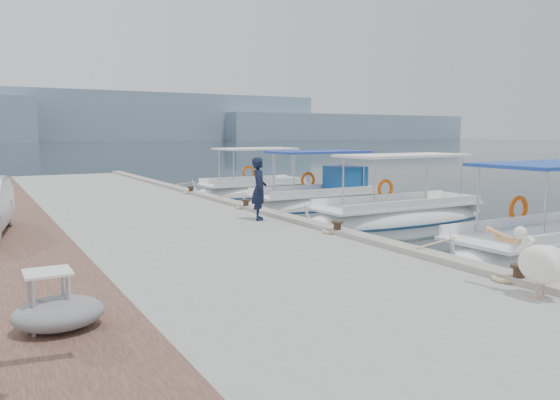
{
  "coord_description": "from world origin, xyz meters",
  "views": [
    {
      "loc": [
        -7.89,
        -9.04,
        2.92
      ],
      "look_at": [
        -1.0,
        3.14,
        1.2
      ],
      "focal_mm": 35.0,
      "sensor_mm": 36.0,
      "label": 1
    }
  ],
  "objects_px": {
    "pelican": "(540,262)",
    "fisherman": "(259,189)",
    "fishing_caique_c": "(398,218)",
    "fishing_caique_b": "(549,251)",
    "fishing_caique_d": "(317,202)",
    "fishing_caique_e": "(253,193)"
  },
  "relations": [
    {
      "from": "fishing_caique_c",
      "to": "fishing_caique_d",
      "type": "height_order",
      "value": "same"
    },
    {
      "from": "fishing_caique_c",
      "to": "fishing_caique_d",
      "type": "distance_m",
      "value": 4.29
    },
    {
      "from": "fishing_caique_e",
      "to": "pelican",
      "type": "height_order",
      "value": "fishing_caique_e"
    },
    {
      "from": "fishing_caique_c",
      "to": "fisherman",
      "type": "bearing_deg",
      "value": -178.43
    },
    {
      "from": "fishing_caique_d",
      "to": "fishing_caique_e",
      "type": "bearing_deg",
      "value": 93.42
    },
    {
      "from": "pelican",
      "to": "fisherman",
      "type": "xyz_separation_m",
      "value": [
        -0.24,
        8.52,
        0.35
      ]
    },
    {
      "from": "fishing_caique_c",
      "to": "fishing_caique_e",
      "type": "height_order",
      "value": "same"
    },
    {
      "from": "pelican",
      "to": "fisherman",
      "type": "bearing_deg",
      "value": 91.64
    },
    {
      "from": "fishing_caique_c",
      "to": "pelican",
      "type": "relative_size",
      "value": 5.6
    },
    {
      "from": "fishing_caique_c",
      "to": "fisherman",
      "type": "height_order",
      "value": "fisherman"
    },
    {
      "from": "fishing_caique_b",
      "to": "fishing_caique_d",
      "type": "relative_size",
      "value": 1.04
    },
    {
      "from": "fishing_caique_e",
      "to": "pelican",
      "type": "xyz_separation_m",
      "value": [
        -4.31,
        -18.0,
        0.9
      ]
    },
    {
      "from": "fishing_caique_e",
      "to": "fishing_caique_d",
      "type": "bearing_deg",
      "value": -86.58
    },
    {
      "from": "fishing_caique_c",
      "to": "pelican",
      "type": "distance_m",
      "value": 10.04
    },
    {
      "from": "fishing_caique_b",
      "to": "fishing_caique_c",
      "type": "height_order",
      "value": "same"
    },
    {
      "from": "fishing_caique_c",
      "to": "fishing_caique_e",
      "type": "relative_size",
      "value": 1.22
    },
    {
      "from": "pelican",
      "to": "fishing_caique_d",
      "type": "bearing_deg",
      "value": 70.35
    },
    {
      "from": "fisherman",
      "to": "pelican",
      "type": "bearing_deg",
      "value": -154.11
    },
    {
      "from": "fishing_caique_c",
      "to": "pelican",
      "type": "bearing_deg",
      "value": -119.94
    },
    {
      "from": "fishing_caique_d",
      "to": "pelican",
      "type": "xyz_separation_m",
      "value": [
        -4.62,
        -12.93,
        0.83
      ]
    },
    {
      "from": "fishing_caique_b",
      "to": "fishing_caique_d",
      "type": "height_order",
      "value": "same"
    },
    {
      "from": "fishing_caique_b",
      "to": "pelican",
      "type": "bearing_deg",
      "value": -147.3
    }
  ]
}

